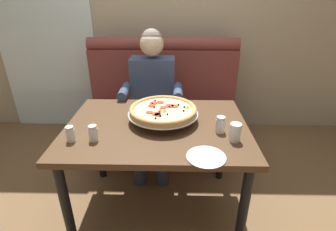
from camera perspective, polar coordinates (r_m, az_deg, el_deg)
The scene contains 12 objects.
ground_plane at distance 2.18m, azimuth -2.13°, elevation -19.53°, with size 16.00×16.00×0.00m, color brown.
back_wall_with_window at distance 3.02m, azimuth -0.90°, elevation 22.93°, with size 6.00×0.12×2.80m, color tan.
window_panel at distance 3.28m, azimuth -26.71°, elevation 20.67°, with size 1.10×0.02×2.80m, color white.
booth_bench at distance 2.71m, azimuth -1.19°, elevation 0.58°, with size 1.57×0.78×1.13m.
dining_table at distance 1.78m, azimuth -2.47°, elevation -4.64°, with size 1.22×0.89×0.74m.
diner_main at distance 2.34m, azimuth -3.52°, elevation 4.72°, with size 0.54×0.64×1.27m.
pizza at distance 1.75m, azimuth -1.10°, elevation 1.15°, with size 0.48×0.48×0.11m.
shaker_oregano at distance 1.66m, azimuth 11.53°, elevation -2.22°, with size 0.06×0.06×0.11m.
shaker_pepper_flakes at distance 1.64m, azimuth -20.83°, elevation -4.07°, with size 0.05×0.05×0.10m.
shaker_parmesan at distance 1.60m, azimuth -16.24°, elevation -4.01°, with size 0.05×0.05×0.10m.
plate_near_left at distance 1.42m, azimuth 8.48°, elevation -8.84°, with size 0.22×0.22×0.02m.
drinking_glass at distance 1.58m, azimuth 14.67°, elevation -3.81°, with size 0.07×0.07×0.11m.
Camera 1 is at (0.11, -1.53, 1.55)m, focal length 27.44 mm.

